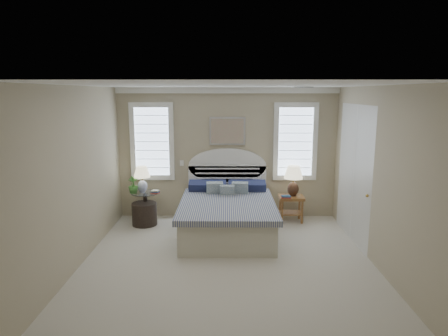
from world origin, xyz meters
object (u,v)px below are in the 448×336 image
bed (227,213)px  floor_pot (145,214)px  lamp_left (142,176)px  side_table_left (145,204)px  nightstand_right (291,203)px  lamp_right (293,177)px

bed → floor_pot: size_ratio=4.63×
bed → lamp_left: bearing=160.7°
side_table_left → nightstand_right: 2.95m
nightstand_right → lamp_left: size_ratio=0.99×
nightstand_right → lamp_right: size_ratio=0.85×
nightstand_right → lamp_left: (-3.00, -0.10, 0.57)m
side_table_left → floor_pot: 0.21m
side_table_left → nightstand_right: (2.95, 0.10, -0.00)m
side_table_left → lamp_left: bearing=175.8°
nightstand_right → side_table_left: bearing=-178.1°
lamp_left → lamp_right: (3.04, 0.14, -0.05)m
bed → side_table_left: bed is taller
bed → nightstand_right: size_ratio=4.29×
lamp_left → lamp_right: bearing=2.6°
bed → side_table_left: 1.75m
bed → floor_pot: bearing=164.6°
bed → floor_pot: 1.72m
nightstand_right → lamp_left: 3.05m
nightstand_right → lamp_right: (0.04, 0.04, 0.52)m
side_table_left → lamp_right: (2.99, 0.14, 0.52)m
floor_pot → lamp_right: bearing=5.3°
lamp_left → floor_pot: bearing=-69.9°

